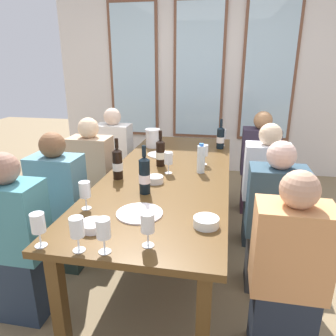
{
  "coord_description": "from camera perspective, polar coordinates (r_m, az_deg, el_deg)",
  "views": [
    {
      "loc": [
        0.44,
        -2.36,
        1.59
      ],
      "look_at": [
        0.0,
        -0.04,
        0.79
      ],
      "focal_mm": 33.67,
      "sensor_mm": 36.0,
      "label": 1
    }
  ],
  "objects": [
    {
      "name": "wine_bottle_0",
      "position": [
        3.25,
        9.48,
        5.46
      ],
      "size": [
        0.08,
        0.08,
        0.3
      ],
      "color": "black",
      "rests_on": "dining_table"
    },
    {
      "name": "wine_glass_1",
      "position": [
        1.52,
        -3.71,
        -9.98
      ],
      "size": [
        0.07,
        0.07,
        0.17
      ],
      "color": "white",
      "rests_on": "dining_table"
    },
    {
      "name": "seated_person_7",
      "position": [
        2.34,
        18.53,
        -9.37
      ],
      "size": [
        0.38,
        0.24,
        1.11
      ],
      "color": "#353535",
      "rests_on": "ground"
    },
    {
      "name": "tasting_bowl_1",
      "position": [
        2.32,
        -2.35,
        -2.08
      ],
      "size": [
        0.12,
        0.12,
        0.05
      ],
      "primitive_type": "cylinder",
      "color": "silver",
      "rests_on": "dining_table"
    },
    {
      "name": "seated_person_5",
      "position": [
        3.51,
        16.08,
        0.37
      ],
      "size": [
        0.38,
        0.24,
        1.11
      ],
      "color": "#382231",
      "rests_on": "ground"
    },
    {
      "name": "metal_pitcher",
      "position": [
        3.28,
        -2.78,
        5.45
      ],
      "size": [
        0.16,
        0.16,
        0.19
      ],
      "color": "silver",
      "rests_on": "dining_table"
    },
    {
      "name": "tasting_bowl_2",
      "position": [
        1.75,
        -13.43,
        -10.11
      ],
      "size": [
        0.14,
        0.14,
        0.04
      ],
      "primitive_type": "cylinder",
      "color": "white",
      "rests_on": "dining_table"
    },
    {
      "name": "white_plate_0",
      "position": [
        3.01,
        -1.39,
        2.46
      ],
      "size": [
        0.25,
        0.25,
        0.01
      ],
      "primitive_type": "cylinder",
      "color": "white",
      "rests_on": "dining_table"
    },
    {
      "name": "seated_person_4",
      "position": [
        3.64,
        -9.62,
        1.51
      ],
      "size": [
        0.38,
        0.24,
        1.11
      ],
      "color": "#352737",
      "rests_on": "ground"
    },
    {
      "name": "seated_person_1",
      "position": [
        2.89,
        17.1,
        -3.7
      ],
      "size": [
        0.38,
        0.24,
        1.11
      ],
      "color": "#232D33",
      "rests_on": "ground"
    },
    {
      "name": "ground_plane",
      "position": [
        2.88,
        0.17,
        -14.77
      ],
      "size": [
        12.0,
        12.0,
        0.0
      ],
      "primitive_type": "plane",
      "color": "olive"
    },
    {
      "name": "wine_glass_7",
      "position": [
        3.37,
        9.88,
        6.03
      ],
      "size": [
        0.07,
        0.07,
        0.17
      ],
      "color": "white",
      "rests_on": "dining_table"
    },
    {
      "name": "wine_glass_2",
      "position": [
        2.49,
        0.13,
        1.61
      ],
      "size": [
        0.07,
        0.07,
        0.17
      ],
      "color": "white",
      "rests_on": "dining_table"
    },
    {
      "name": "wine_glass_0",
      "position": [
        1.64,
        -22.49,
        -9.29
      ],
      "size": [
        0.07,
        0.07,
        0.17
      ],
      "color": "white",
      "rests_on": "dining_table"
    },
    {
      "name": "wine_bottle_2",
      "position": [
        2.67,
        -1.37,
        2.78
      ],
      "size": [
        0.08,
        0.08,
        0.31
      ],
      "color": "black",
      "rests_on": "dining_table"
    },
    {
      "name": "seated_person_6",
      "position": [
        2.59,
        -19.0,
        -6.56
      ],
      "size": [
        0.38,
        0.24,
        1.11
      ],
      "color": "#24332B",
      "rests_on": "ground"
    },
    {
      "name": "dining_table",
      "position": [
        2.57,
        0.18,
        -2.17
      ],
      "size": [
        0.96,
        2.46,
        0.74
      ],
      "color": "#533719",
      "rests_on": "ground"
    },
    {
      "name": "seated_person_3",
      "position": [
        1.85,
        20.77,
        -17.78
      ],
      "size": [
        0.38,
        0.24,
        1.11
      ],
      "color": "#222A37",
      "rests_on": "ground"
    },
    {
      "name": "seated_person_2",
      "position": [
        2.21,
        -25.82,
        -12.19
      ],
      "size": [
        0.38,
        0.24,
        1.11
      ],
      "color": "#233041",
      "rests_on": "ground"
    },
    {
      "name": "wine_glass_6",
      "position": [
        1.5,
        -11.64,
        -10.8
      ],
      "size": [
        0.07,
        0.07,
        0.17
      ],
      "color": "white",
      "rests_on": "dining_table"
    },
    {
      "name": "wine_glass_4",
      "position": [
        1.54,
        -16.16,
        -10.49
      ],
      "size": [
        0.07,
        0.07,
        0.17
      ],
      "color": "white",
      "rests_on": "dining_table"
    },
    {
      "name": "water_bottle",
      "position": [
        2.52,
        5.99,
        1.64
      ],
      "size": [
        0.06,
        0.06,
        0.24
      ],
      "color": "white",
      "rests_on": "dining_table"
    },
    {
      "name": "wine_bottle_3",
      "position": [
        2.11,
        -4.27,
        -1.28
      ],
      "size": [
        0.08,
        0.08,
        0.33
      ],
      "color": "black",
      "rests_on": "dining_table"
    },
    {
      "name": "back_wall_with_windows",
      "position": [
        4.69,
        5.64,
        17.0
      ],
      "size": [
        4.16,
        0.1,
        2.9
      ],
      "color": "silver",
      "rests_on": "ground"
    },
    {
      "name": "white_plate_1",
      "position": [
        1.88,
        -5.16,
        -8.15
      ],
      "size": [
        0.27,
        0.27,
        0.01
      ],
      "primitive_type": "cylinder",
      "color": "white",
      "rests_on": "dining_table"
    },
    {
      "name": "seated_person_0",
      "position": [
        3.1,
        -13.52,
        -1.86
      ],
      "size": [
        0.38,
        0.24,
        1.11
      ],
      "color": "#323A41",
      "rests_on": "ground"
    },
    {
      "name": "wine_bottle_1",
      "position": [
        2.4,
        -9.13,
        0.82
      ],
      "size": [
        0.08,
        0.08,
        0.31
      ],
      "color": "black",
      "rests_on": "dining_table"
    },
    {
      "name": "wine_glass_3",
      "position": [
        2.72,
        6.56,
        2.99
      ],
      "size": [
        0.07,
        0.07,
        0.17
      ],
      "color": "white",
      "rests_on": "dining_table"
    },
    {
      "name": "wine_glass_5",
      "position": [
        1.95,
        -14.81,
        -3.9
      ],
      "size": [
        0.07,
        0.07,
        0.17
      ],
      "color": "white",
      "rests_on": "dining_table"
    },
    {
      "name": "tasting_bowl_0",
      "position": [
        1.74,
        6.92,
        -9.67
      ],
      "size": [
        0.14,
        0.14,
        0.05
      ],
      "primitive_type": "cylinder",
      "color": "white",
      "rests_on": "dining_table"
    }
  ]
}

